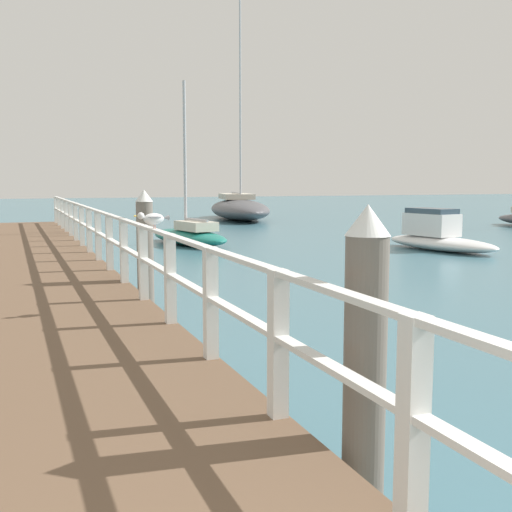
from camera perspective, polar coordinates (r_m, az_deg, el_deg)
The scene contains 8 objects.
pier_deck at distance 13.73m, azimuth -18.84°, elevation -1.47°, with size 2.49×27.21×0.44m, color brown.
pier_railing at distance 13.74m, azimuth -14.12°, elevation 2.36°, with size 0.12×25.73×1.06m.
dock_piling_near at distance 4.19m, azimuth 9.85°, elevation -8.79°, with size 0.29×0.29×1.97m.
dock_piling_far at distance 10.80m, azimuth -10.02°, elevation 0.77°, with size 0.29×0.29×1.97m.
seagull_foreground at distance 8.23m, azimuth -9.31°, elevation 3.40°, with size 0.48×0.22×0.21m.
boat_1 at distance 20.07m, azimuth 16.14°, elevation 1.72°, with size 2.05×4.30×1.27m.
boat_2 at distance 21.05m, azimuth -6.04°, elevation 1.93°, with size 2.38×4.52×5.37m.
boat_4 at distance 34.50m, azimuth -1.54°, elevation 4.33°, with size 4.39×8.92×12.10m.
Camera 1 is at (-0.56, 0.02, 2.11)m, focal length 44.16 mm.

